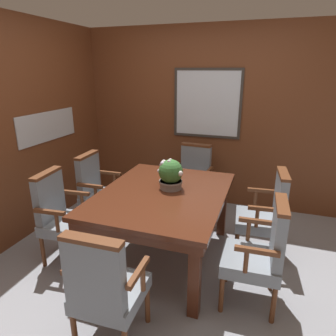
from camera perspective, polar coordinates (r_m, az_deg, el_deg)
ground_plane at (r=3.11m, az=-1.53°, el=-18.87°), size 14.00×14.00×0.00m
wall_back at (r=4.28m, az=6.93°, el=9.38°), size 7.20×0.08×2.45m
wall_left at (r=3.56m, az=-29.13°, el=5.37°), size 0.08×7.20×2.45m
dining_table at (r=2.98m, az=-0.94°, el=-6.25°), size 1.20×1.53×0.74m
chair_right_far at (r=3.24m, az=18.28°, el=-7.95°), size 0.50×0.52×0.94m
chair_left_far at (r=3.73m, az=-13.20°, el=-3.97°), size 0.47×0.50×0.94m
chair_head_near at (r=2.20m, az=-11.89°, el=-21.19°), size 0.50×0.47×0.94m
chair_head_far at (r=4.03m, az=4.74°, el=-1.80°), size 0.52×0.49×0.94m
chair_left_near at (r=3.23m, az=-19.65°, el=-8.22°), size 0.50×0.52×0.94m
chair_right_near at (r=2.59m, az=17.25°, el=-14.82°), size 0.48×0.51×0.94m
potted_plant at (r=2.98m, az=0.52°, el=-1.23°), size 0.27×0.25×0.31m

